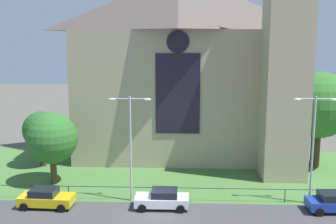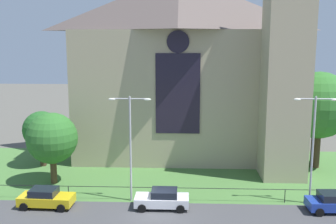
# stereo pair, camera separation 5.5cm
# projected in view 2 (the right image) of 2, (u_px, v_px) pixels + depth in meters

# --- Properties ---
(ground) EXTENTS (160.00, 160.00, 0.00)m
(ground) POSITION_uv_depth(u_px,v_px,m) (163.00, 171.00, 40.58)
(ground) COLOR #56544C
(grass_verge) EXTENTS (120.00, 20.00, 0.01)m
(grass_verge) POSITION_uv_depth(u_px,v_px,m) (162.00, 178.00, 38.61)
(grass_verge) COLOR #477538
(grass_verge) RESTS_ON ground
(church_building) EXTENTS (23.20, 16.20, 26.00)m
(church_building) POSITION_uv_depth(u_px,v_px,m) (186.00, 65.00, 44.93)
(church_building) COLOR tan
(church_building) RESTS_ON ground
(iron_railing) EXTENTS (35.46, 0.07, 1.13)m
(iron_railing) POSITION_uv_depth(u_px,v_px,m) (175.00, 189.00, 32.97)
(iron_railing) COLOR black
(iron_railing) RESTS_ON ground
(tree_left_near) EXTENTS (4.62, 4.62, 6.55)m
(tree_left_near) POSITION_uv_depth(u_px,v_px,m) (52.00, 138.00, 36.51)
(tree_left_near) COLOR #4C3823
(tree_left_near) RESTS_ON ground
(tree_right_far) EXTENTS (6.75, 6.75, 9.89)m
(tree_right_far) POSITION_uv_depth(u_px,v_px,m) (318.00, 105.00, 40.76)
(tree_right_far) COLOR #423021
(tree_right_far) RESTS_ON ground
(tree_left_far) EXTENTS (3.85, 3.85, 5.77)m
(tree_left_far) POSITION_uv_depth(u_px,v_px,m) (42.00, 130.00, 41.71)
(tree_left_far) COLOR #423021
(tree_left_far) RESTS_ON ground
(streetlamp_near) EXTENTS (3.37, 0.26, 8.63)m
(streetlamp_near) POSITION_uv_depth(u_px,v_px,m) (130.00, 136.00, 32.24)
(streetlamp_near) COLOR #B2B2B7
(streetlamp_near) RESTS_ON ground
(streetlamp_far) EXTENTS (3.37, 0.26, 8.71)m
(streetlamp_far) POSITION_uv_depth(u_px,v_px,m) (313.00, 137.00, 31.62)
(streetlamp_far) COLOR #B2B2B7
(streetlamp_far) RESTS_ON ground
(parked_car_yellow) EXTENTS (4.27, 2.17, 1.51)m
(parked_car_yellow) POSITION_uv_depth(u_px,v_px,m) (46.00, 198.00, 31.79)
(parked_car_yellow) COLOR gold
(parked_car_yellow) RESTS_ON ground
(parked_car_white) EXTENTS (4.20, 2.02, 1.51)m
(parked_car_white) POSITION_uv_depth(u_px,v_px,m) (162.00, 199.00, 31.58)
(parked_car_white) COLOR silver
(parked_car_white) RESTS_ON ground
(parked_car_blue) EXTENTS (4.27, 2.16, 1.51)m
(parked_car_blue) POSITION_uv_depth(u_px,v_px,m) (334.00, 202.00, 30.92)
(parked_car_blue) COLOR #1E3899
(parked_car_blue) RESTS_ON ground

